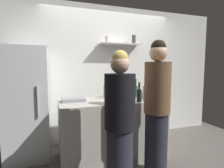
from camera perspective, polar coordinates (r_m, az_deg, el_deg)
name	(u,v)px	position (r m, az deg, el deg)	size (l,w,h in m)	color
back_wall_assembly	(109,74)	(3.56, -0.97, 3.34)	(4.80, 0.32, 2.60)	white
refrigerator	(27,104)	(3.06, -25.57, -5.75)	(0.63, 0.63, 1.74)	silver
counter	(112,128)	(2.93, 0.00, -13.98)	(1.62, 0.75, 0.92)	#B7B2A8
baking_pan	(73,100)	(2.75, -12.27, -4.91)	(0.34, 0.24, 0.05)	gray
utensil_holder	(143,95)	(2.92, 10.05, -3.56)	(0.11, 0.11, 0.22)	#B2B2B7
wine_bottle_green_glass	(135,91)	(3.07, 7.52, -2.10)	(0.08, 0.08, 0.31)	#19471E
wine_bottle_dark_glass	(139,95)	(2.64, 8.68, -3.46)	(0.07, 0.07, 0.30)	black
wine_bottle_pale_glass	(145,93)	(2.72, 10.53, -2.77)	(0.06, 0.06, 0.34)	#B2BFB2
wine_bottle_amber_glass	(109,92)	(2.88, -0.81, -2.47)	(0.07, 0.07, 0.31)	#472814
water_bottle_plastic	(105,91)	(3.06, -2.11, -2.23)	(0.09, 0.09, 0.23)	silver
person_blonde	(120,125)	(2.02, 2.48, -13.02)	(0.34, 0.34, 1.62)	#262633
person_brown_jacket	(157,109)	(2.43, 14.18, -7.72)	(0.34, 0.34, 1.78)	#262633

